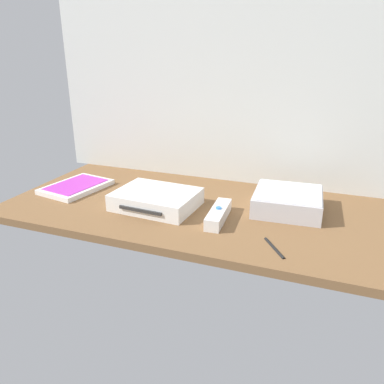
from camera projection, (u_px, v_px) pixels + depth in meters
ground_plane at (192, 209)px, 102.72cm from camera, size 100.00×48.00×2.00cm
back_wall at (221, 76)px, 112.61cm from camera, size 110.00×1.20×64.00cm
game_console at (156, 199)px, 100.94cm from camera, size 21.94×17.48×4.40cm
mini_computer at (288, 201)px, 98.55cm from camera, size 17.94×17.94×5.30cm
game_case at (77, 186)px, 114.66cm from camera, size 16.64×21.04×1.56cm
remote_wand at (218, 214)px, 93.47cm from camera, size 4.58×15.01×3.40cm
stylus_pen at (274, 247)px, 80.38cm from camera, size 5.66×7.83×0.70cm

